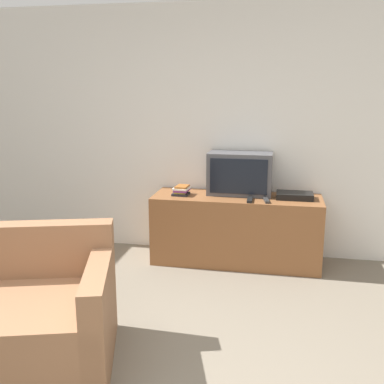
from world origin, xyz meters
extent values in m
cube|color=white|center=(0.00, 3.03, 1.30)|extent=(9.00, 0.06, 2.60)
cube|color=brown|center=(0.56, 2.71, 0.35)|extent=(1.68, 0.55, 0.69)
cube|color=#4C4C51|center=(0.58, 2.82, 0.91)|extent=(0.64, 0.32, 0.43)
cube|color=black|center=(0.58, 2.65, 0.91)|extent=(0.56, 0.01, 0.35)
cube|color=#8C6042|center=(-0.13, 0.80, 0.34)|extent=(0.39, 0.90, 0.68)
cube|color=black|center=(0.00, 2.65, 0.71)|extent=(0.17, 0.17, 0.02)
cube|color=gold|center=(0.00, 2.67, 0.72)|extent=(0.12, 0.17, 0.02)
cube|color=#7A3884|center=(0.01, 2.67, 0.74)|extent=(0.15, 0.18, 0.02)
cube|color=silver|center=(0.01, 2.66, 0.76)|extent=(0.17, 0.18, 0.02)
cube|color=#995623|center=(0.01, 2.67, 0.78)|extent=(0.13, 0.18, 0.02)
cube|color=black|center=(0.70, 2.54, 0.71)|extent=(0.05, 0.19, 0.02)
cube|color=#2D2D2D|center=(0.86, 2.55, 0.71)|extent=(0.07, 0.18, 0.02)
cube|color=black|center=(1.13, 2.72, 0.72)|extent=(0.35, 0.22, 0.06)
camera|label=1|loc=(0.96, -1.67, 1.76)|focal=42.00mm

